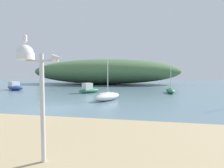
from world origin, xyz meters
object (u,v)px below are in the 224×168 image
object	(u,v)px
sailboat_near_shore	(170,91)
motorboat_off_point	(89,89)
sailboat_by_sandbar	(108,96)
mast_structure	(32,67)
motorboat_far_right	(15,87)
seagull_on_radar	(25,40)

from	to	relation	value
sailboat_near_shore	motorboat_off_point	size ratio (longest dim) A/B	1.03
sailboat_by_sandbar	sailboat_near_shore	bearing A→B (deg)	49.30
mast_structure	sailboat_near_shore	size ratio (longest dim) A/B	0.92
motorboat_off_point	sailboat_by_sandbar	world-z (taller)	sailboat_by_sandbar
sailboat_near_shore	sailboat_by_sandbar	world-z (taller)	sailboat_by_sandbar
motorboat_off_point	sailboat_by_sandbar	xyz separation A→B (m)	(4.02, -6.15, -0.08)
sailboat_near_shore	motorboat_far_right	distance (m)	23.66
seagull_on_radar	sailboat_by_sandbar	size ratio (longest dim) A/B	0.07
sailboat_near_shore	motorboat_off_point	world-z (taller)	sailboat_near_shore
seagull_on_radar	mast_structure	bearing A→B (deg)	4.05
sailboat_near_shore	motorboat_far_right	xyz separation A→B (m)	(-23.66, -0.02, 0.16)
mast_structure	motorboat_far_right	distance (m)	27.14
seagull_on_radar	motorboat_off_point	size ratio (longest dim) A/B	0.09
mast_structure	sailboat_near_shore	distance (m)	21.56
mast_structure	motorboat_off_point	world-z (taller)	mast_structure
sailboat_near_shore	motorboat_far_right	world-z (taller)	sailboat_near_shore
mast_structure	motorboat_off_point	distance (m)	19.53
seagull_on_radar	motorboat_far_right	xyz separation A→B (m)	(-17.42, 20.54, -3.04)
motorboat_off_point	sailboat_by_sandbar	distance (m)	7.35
seagull_on_radar	motorboat_off_point	bearing A→B (deg)	103.64
sailboat_by_sandbar	mast_structure	bearing A→B (deg)	-86.69
mast_structure	sailboat_by_sandbar	size ratio (longest dim) A/B	0.79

